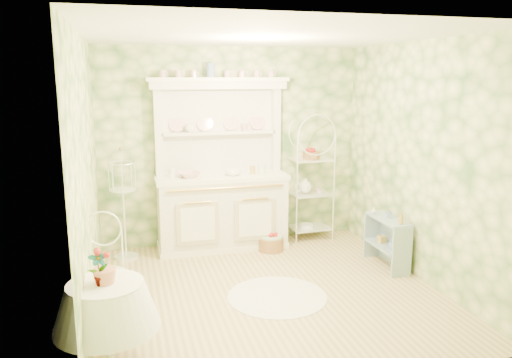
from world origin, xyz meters
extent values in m
plane|color=#CEB77E|center=(0.00, 0.00, 0.00)|extent=(3.60, 3.60, 0.00)
plane|color=white|center=(0.00, 0.00, 2.70)|extent=(3.60, 3.60, 0.00)
plane|color=#F3F0B0|center=(-1.80, 0.00, 1.35)|extent=(3.60, 3.60, 0.00)
plane|color=#F3F0B0|center=(1.80, 0.00, 1.35)|extent=(3.60, 3.60, 0.00)
plane|color=#F3F0B0|center=(0.00, 1.80, 1.35)|extent=(3.60, 3.60, 0.00)
plane|color=#F3F0B0|center=(0.00, -1.80, 1.35)|extent=(3.60, 3.60, 0.00)
cube|color=white|center=(-0.20, 1.52, 1.15)|extent=(1.87, 0.61, 2.29)
cube|color=white|center=(1.11, 1.62, 0.97)|extent=(0.62, 0.46, 1.93)
cube|color=#91ACBD|center=(1.61, 0.32, 0.31)|extent=(0.28, 0.73, 0.62)
cylinder|color=white|center=(-1.64, -1.06, 0.40)|extent=(0.96, 0.96, 0.79)
cube|color=white|center=(-1.68, -0.19, 0.43)|extent=(0.45, 0.45, 0.87)
cube|color=white|center=(-1.49, 1.42, 0.76)|extent=(0.38, 0.38, 1.52)
cylinder|color=#9E7043|center=(0.40, 1.23, 0.12)|extent=(0.42, 0.42, 0.24)
cylinder|color=white|center=(0.05, -0.18, 0.00)|extent=(1.21, 1.21, 0.01)
imported|color=white|center=(-0.64, 1.50, 1.02)|extent=(0.35, 0.35, 0.07)
imported|color=white|center=(-0.05, 1.48, 1.02)|extent=(0.29, 0.29, 0.07)
imported|color=white|center=(-0.59, 1.68, 1.61)|extent=(0.17, 0.17, 0.11)
imported|color=white|center=(0.16, 1.67, 1.61)|extent=(0.12, 0.12, 0.10)
imported|color=#3F7238|center=(-1.68, -1.10, 0.85)|extent=(0.18, 0.15, 0.28)
imported|color=#AF8F3B|center=(1.63, 0.05, 0.68)|extent=(0.07, 0.07, 0.15)
imported|color=#6F8ABB|center=(1.62, 0.32, 0.65)|extent=(0.06, 0.06, 0.11)
imported|color=silver|center=(1.54, 0.55, 0.65)|extent=(0.08, 0.08, 0.09)
camera|label=1|loc=(-1.45, -4.90, 2.30)|focal=35.00mm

